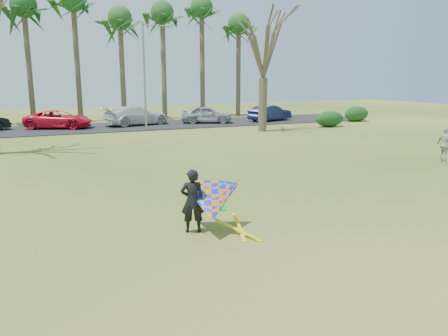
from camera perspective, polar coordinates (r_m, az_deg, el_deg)
name	(u,v)px	position (r m, az deg, el deg)	size (l,w,h in m)	color
ground	(250,216)	(13.28, 3.41, -6.31)	(100.00, 100.00, 0.00)	#265512
parking_strip	(114,127)	(36.94, -14.20, 5.22)	(46.00, 7.00, 0.06)	black
palm_4	(24,6)	(42.65, -24.72, 18.62)	(4.84, 4.84, 11.54)	brown
palm_5	(73,1)	(42.90, -19.13, 19.91)	(4.84, 4.84, 12.24)	#4E3D2F
palm_6	(120,20)	(43.25, -13.44, 18.34)	(4.84, 4.84, 10.84)	brown
palm_7	(162,14)	(44.21, -8.07, 19.28)	(4.84, 4.84, 11.54)	brown
palm_8	(202,9)	(45.52, -2.93, 20.03)	(4.84, 4.84, 12.24)	#4D402E
palm_9	(239,25)	(46.89, 1.92, 18.13)	(4.84, 4.84, 10.84)	brown
bare_tree_right	(264,42)	(33.28, 5.24, 16.10)	(6.27, 6.27, 9.21)	#4E402E
streetlight	(146,71)	(34.18, -10.11, 12.33)	(2.28, 0.18, 8.00)	gray
hedge_near	(330,119)	(37.18, 13.63, 6.25)	(2.59, 1.18, 1.30)	#153917
hedge_far	(356,114)	(42.22, 16.92, 6.79)	(2.51, 1.18, 1.39)	#153B17
car_2	(59,119)	(36.96, -20.79, 5.96)	(2.34, 5.09, 1.41)	red
car_3	(136,116)	(37.67, -11.36, 6.74)	(2.22, 5.47, 1.59)	silver
car_4	(206,114)	(38.56, -2.31, 7.02)	(1.78, 4.42, 1.51)	#989BA4
car_5	(270,113)	(40.61, 6.03, 7.16)	(1.52, 4.36, 1.44)	#191D4D
pedestrian_b	(445,145)	(23.71, 26.95, 2.72)	(1.02, 0.43, 1.75)	beige
kite_flyer	(209,202)	(11.70, -1.93, -4.49)	(2.13, 2.39, 2.02)	black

